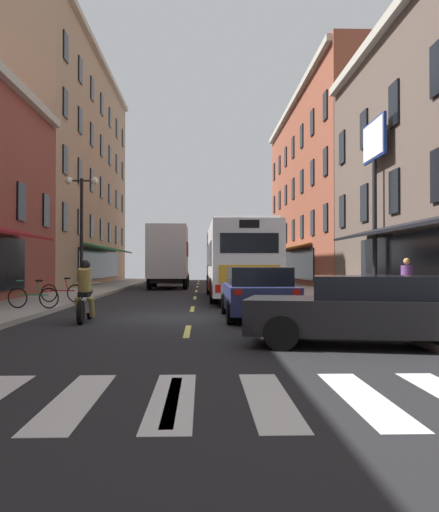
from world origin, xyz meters
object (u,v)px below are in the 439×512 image
object	(u,v)px
transit_bus	(238,260)
street_lamp_twin	(82,230)
box_truck	(169,257)
bicycle_mid	(62,292)
billboard_sign	(374,164)
pedestrian_mid	(407,283)
sedan_near	(258,293)
sedan_far	(177,274)
motorcycle_rider	(85,295)
bicycle_near	(33,297)
sedan_mid	(376,310)

from	to	relation	value
transit_bus	street_lamp_twin	world-z (taller)	street_lamp_twin
box_truck	bicycle_mid	xyz separation A→B (m)	(-3.05, -15.15, -1.50)
transit_bus	box_truck	size ratio (longest dim) A/B	1.61
billboard_sign	pedestrian_mid	xyz separation A→B (m)	(-0.38, -4.44, -4.49)
box_truck	street_lamp_twin	size ratio (longest dim) A/B	1.34
sedan_near	pedestrian_mid	bearing A→B (deg)	15.19
sedan_far	motorcycle_rider	size ratio (longest dim) A/B	2.07
box_truck	pedestrian_mid	xyz separation A→B (m)	(8.48, -19.02, -1.05)
sedan_far	bicycle_mid	xyz separation A→B (m)	(-3.11, -26.37, -0.22)
sedan_near	bicycle_mid	world-z (taller)	sedan_near
bicycle_near	box_truck	bearing A→B (deg)	79.86
transit_bus	bicycle_near	size ratio (longest dim) A/B	6.58
motorcycle_rider	street_lamp_twin	size ratio (longest dim) A/B	0.40
billboard_sign	sedan_near	size ratio (longest dim) A/B	1.59
sedan_far	motorcycle_rider	world-z (taller)	motorcycle_rider
sedan_near	street_lamp_twin	bearing A→B (deg)	128.73
bicycle_mid	sedan_near	bearing A→B (deg)	-37.26
sedan_near	motorcycle_rider	xyz separation A→B (m)	(-4.71, -0.73, -0.03)
motorcycle_rider	pedestrian_mid	world-z (taller)	pedestrian_mid
bicycle_near	street_lamp_twin	distance (m)	6.74
billboard_sign	bicycle_mid	xyz separation A→B (m)	(-11.91, -0.58, -4.94)
motorcycle_rider	pedestrian_mid	bearing A→B (deg)	12.09
sedan_mid	pedestrian_mid	world-z (taller)	pedestrian_mid
sedan_mid	motorcycle_rider	xyz separation A→B (m)	(-6.39, 4.68, 0.02)
motorcycle_rider	transit_bus	bearing A→B (deg)	64.63
bicycle_mid	street_lamp_twin	world-z (taller)	street_lamp_twin
bicycle_mid	sedan_far	bearing A→B (deg)	83.28
motorcycle_rider	billboard_sign	bearing A→B (deg)	33.30
box_truck	billboard_sign	bearing A→B (deg)	-58.71
pedestrian_mid	sedan_mid	bearing A→B (deg)	-14.02
motorcycle_rider	bicycle_mid	bearing A→B (deg)	109.36
sedan_far	sedan_near	bearing A→B (deg)	-83.36
bicycle_mid	billboard_sign	bearing A→B (deg)	2.76
sedan_mid	motorcycle_rider	bearing A→B (deg)	143.77
pedestrian_mid	bicycle_mid	bearing A→B (deg)	-97.92
sedan_mid	transit_bus	bearing A→B (deg)	96.54
bicycle_mid	pedestrian_mid	size ratio (longest dim) A/B	1.05
transit_bus	pedestrian_mid	world-z (taller)	transit_bus
billboard_sign	bicycle_near	bearing A→B (deg)	-163.75
sedan_far	pedestrian_mid	size ratio (longest dim) A/B	2.68
sedan_near	bicycle_near	world-z (taller)	sedan_near
sedan_mid	bicycle_near	size ratio (longest dim) A/B	2.94
bicycle_near	bicycle_mid	xyz separation A→B (m)	(0.19, 2.95, 0.00)
bicycle_mid	pedestrian_mid	xyz separation A→B (m)	(11.53, -3.86, 0.46)
billboard_sign	sedan_near	world-z (taller)	billboard_sign
pedestrian_mid	street_lamp_twin	world-z (taller)	street_lamp_twin
sedan_far	bicycle_near	bearing A→B (deg)	-96.41
billboard_sign	sedan_near	xyz separation A→B (m)	(-5.13, -5.73, -4.71)
sedan_near	transit_bus	bearing A→B (deg)	89.96
sedan_near	bicycle_near	bearing A→B (deg)	162.44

